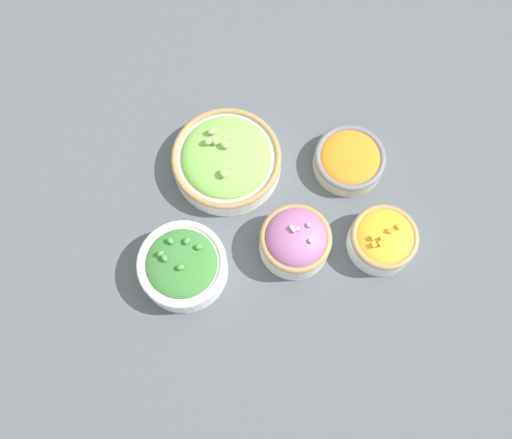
% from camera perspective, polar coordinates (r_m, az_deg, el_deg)
% --- Properties ---
extents(ground_plane, '(3.00, 3.00, 0.00)m').
position_cam_1_polar(ground_plane, '(1.02, -0.00, -0.53)').
color(ground_plane, '#4C5156').
extents(bowl_broccoli, '(0.15, 0.15, 0.08)m').
position_cam_1_polar(bowl_broccoli, '(0.97, -7.34, -4.60)').
color(bowl_broccoli, white).
rests_on(bowl_broccoli, ground_plane).
extents(bowl_red_onion, '(0.12, 0.12, 0.09)m').
position_cam_1_polar(bowl_red_onion, '(0.98, 3.96, -2.09)').
color(bowl_red_onion, silver).
rests_on(bowl_red_onion, ground_plane).
extents(bowl_lettuce, '(0.20, 0.20, 0.08)m').
position_cam_1_polar(bowl_lettuce, '(1.04, -2.97, 6.03)').
color(bowl_lettuce, silver).
rests_on(bowl_lettuce, ground_plane).
extents(bowl_squash, '(0.12, 0.12, 0.07)m').
position_cam_1_polar(bowl_squash, '(1.01, 12.59, -1.92)').
color(bowl_squash, white).
rests_on(bowl_squash, ground_plane).
extents(bowl_carrots, '(0.13, 0.13, 0.05)m').
position_cam_1_polar(bowl_carrots, '(1.06, 9.33, 5.96)').
color(bowl_carrots, beige).
rests_on(bowl_carrots, ground_plane).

